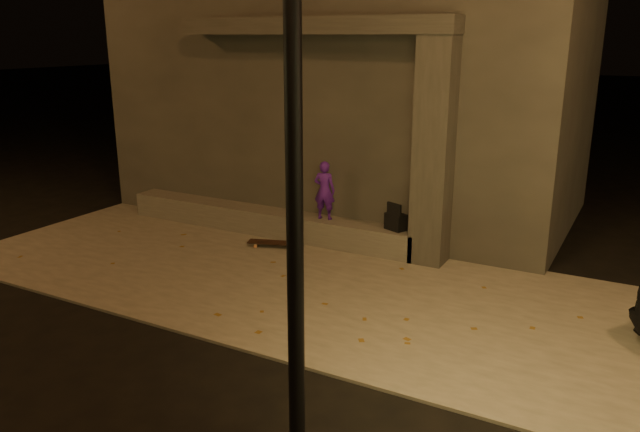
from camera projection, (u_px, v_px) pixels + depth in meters
The scene contains 9 objects.
ground at pixel (203, 331), 7.94m from camera, with size 120.00×120.00×0.00m, color black.
sidewalk at pixel (285, 278), 9.62m from camera, with size 11.00×4.40×0.04m, color #625E56.
building at pixel (355, 86), 13.14m from camera, with size 9.00×5.10×5.22m.
ledge at pixel (266, 221), 11.72m from camera, with size 6.00×0.55×0.45m, color #54514C.
column at pixel (434, 153), 9.80m from camera, with size 0.55×0.55×3.60m, color #353230.
canopy at pixel (313, 26), 10.32m from camera, with size 5.00×0.70×0.28m, color #353230.
skateboarder at pixel (325, 190), 10.93m from camera, with size 0.38×0.25×1.04m, color #471796.
backpack at pixel (396, 220), 10.41m from camera, with size 0.40×0.33×0.48m.
skateboard at pixel (273, 243), 10.95m from camera, with size 0.91×0.50×0.10m.
Camera 1 is at (4.78, -5.61, 3.62)m, focal length 35.00 mm.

